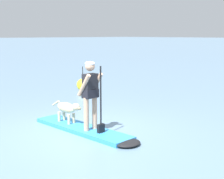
# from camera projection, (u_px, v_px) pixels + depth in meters

# --- Properties ---
(ground_plane) EXTENTS (400.00, 400.00, 0.00)m
(ground_plane) POSITION_uv_depth(u_px,v_px,m) (82.00, 131.00, 7.88)
(ground_plane) COLOR slate
(paddleboard) EXTENTS (3.24, 0.79, 0.10)m
(paddleboard) POSITION_uv_depth(u_px,v_px,m) (88.00, 131.00, 7.71)
(paddleboard) COLOR #338CD8
(paddleboard) RESTS_ON ground_plane
(person_paddler) EXTENTS (0.61, 0.49, 1.61)m
(person_paddler) POSITION_uv_depth(u_px,v_px,m) (91.00, 91.00, 7.47)
(person_paddler) COLOR tan
(person_paddler) RESTS_ON paddleboard
(dog) EXTENTS (1.13, 0.25, 0.55)m
(dog) POSITION_uv_depth(u_px,v_px,m) (67.00, 108.00, 8.18)
(dog) COLOR #CCB78C
(dog) RESTS_ON paddleboard
(marker_buoy) EXTENTS (0.51, 0.51, 1.01)m
(marker_buoy) POSITION_uv_depth(u_px,v_px,m) (83.00, 85.00, 13.38)
(marker_buoy) COLOR yellow
(marker_buoy) RESTS_ON ground_plane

